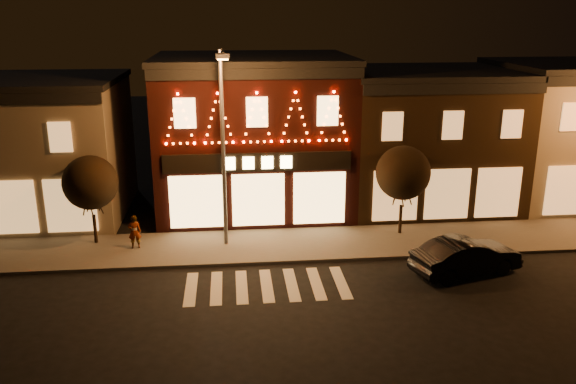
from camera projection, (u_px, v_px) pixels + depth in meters
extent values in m
plane|color=black|center=(275.00, 339.00, 19.81)|extent=(120.00, 120.00, 0.00)
cube|color=#47423D|center=(304.00, 244.00, 27.59)|extent=(44.00, 4.00, 0.15)
cube|color=#7D7159|center=(5.00, 151.00, 30.85)|extent=(12.00, 8.00, 7.00)
cube|color=black|center=(254.00, 137.00, 31.94)|extent=(10.00, 8.00, 8.00)
cube|color=black|center=(252.00, 58.00, 30.72)|extent=(10.20, 8.20, 0.30)
cube|color=black|center=(256.00, 74.00, 26.99)|extent=(10.00, 0.25, 0.50)
cube|color=black|center=(258.00, 162.00, 28.16)|extent=(9.00, 0.15, 0.90)
cube|color=#FFD87F|center=(258.00, 163.00, 28.07)|extent=(3.40, 0.08, 0.60)
cube|color=#322111|center=(424.00, 140.00, 32.97)|extent=(9.00, 8.00, 7.20)
cube|color=black|center=(429.00, 72.00, 31.87)|extent=(9.20, 8.20, 0.30)
cube|color=black|center=(456.00, 89.00, 28.13)|extent=(9.00, 0.25, 0.50)
cylinder|color=#59595E|center=(223.00, 151.00, 26.21)|extent=(0.18, 0.18, 8.82)
cylinder|color=#59595E|center=(221.00, 53.00, 24.11)|extent=(0.24, 1.77, 0.11)
cube|color=#59595E|center=(223.00, 56.00, 23.30)|extent=(0.57, 0.35, 0.20)
cube|color=orange|center=(223.00, 59.00, 23.33)|extent=(0.43, 0.25, 0.06)
cylinder|color=black|center=(95.00, 229.00, 27.42)|extent=(0.16, 0.16, 1.36)
sphere|color=black|center=(90.00, 183.00, 26.76)|extent=(2.48, 2.48, 2.48)
cylinder|color=black|center=(400.00, 219.00, 28.61)|extent=(0.15, 0.15, 1.41)
sphere|color=black|center=(403.00, 173.00, 27.93)|extent=(2.58, 2.58, 2.58)
imported|color=black|center=(466.00, 257.00, 24.49)|extent=(4.92, 2.84, 1.53)
imported|color=gray|center=(135.00, 232.00, 26.76)|extent=(0.61, 0.43, 1.57)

